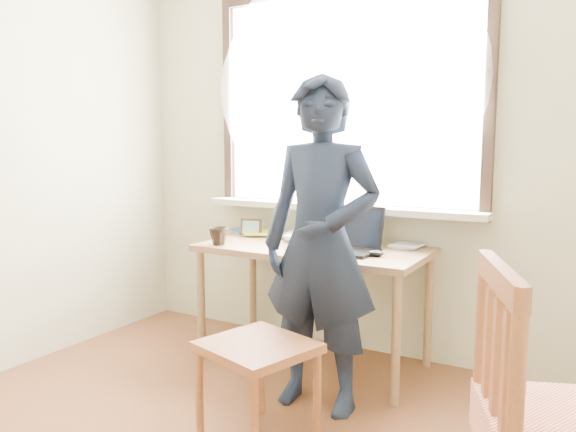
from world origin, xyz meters
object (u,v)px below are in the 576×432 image
Objects in this scene: laptop at (347,241)px; mug_white at (319,233)px; work_chair at (258,358)px; desk at (313,259)px; mug_dark at (219,236)px; person at (321,245)px.

mug_white is at bearing 140.58° from laptop.
work_chair is (0.28, -1.16, -0.38)m from mug_white.
mug_dark reaches higher than desk.
person reaches higher than desk.
desk is 0.59m from person.
work_chair is at bearing -77.45° from desk.
laptop is 0.46m from person.
laptop is at bearing 88.27° from work_chair.
laptop is 0.78m from mug_dark.
mug_dark is at bearing 161.00° from person.
person is (0.37, -0.71, 0.07)m from mug_white.
desk is 0.58m from mug_dark.
person reaches higher than work_chair.
work_chair is (-0.03, -0.90, -0.40)m from laptop.
mug_white is at bearing 103.84° from work_chair.
mug_white reaches higher than work_chair.
laptop is 0.98m from work_chair.
mug_white is 1.25m from work_chair.
mug_dark is at bearing 136.65° from work_chair.
laptop reaches higher than mug_white.
mug_dark is 0.84m from person.
desk is 11.70× the size of mug_dark.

